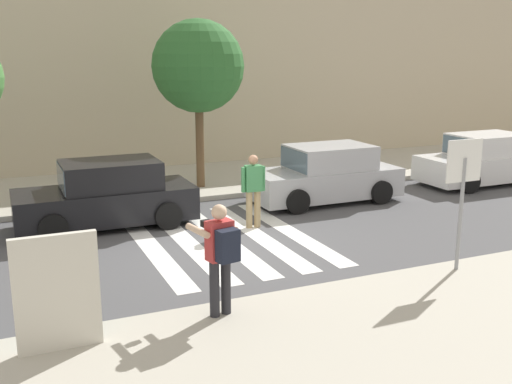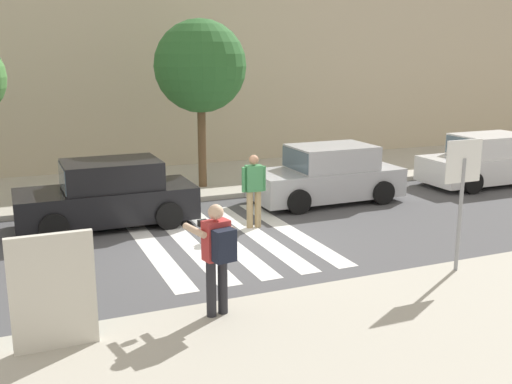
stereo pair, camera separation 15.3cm
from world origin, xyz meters
The scene contains 17 objects.
ground_plane centered at (0.00, 0.00, 0.00)m, with size 120.00×120.00×0.00m, color #4C4C4F.
sidewalk_near centered at (0.00, -6.20, 0.07)m, with size 60.00×6.00×0.14m, color #B2AD9E.
sidewalk_far centered at (0.00, 6.00, 0.07)m, with size 60.00×4.80×0.14m, color #B2AD9E.
building_facade_far centered at (0.00, 10.40, 3.37)m, with size 56.00×4.00×6.73m, color beige.
crosswalk_stripe_0 centered at (-1.60, 0.20, 0.00)m, with size 0.44×5.20×0.01m, color silver.
crosswalk_stripe_1 centered at (-0.80, 0.20, 0.00)m, with size 0.44×5.20×0.01m, color silver.
crosswalk_stripe_2 centered at (0.00, 0.20, 0.00)m, with size 0.44×5.20×0.01m, color silver.
crosswalk_stripe_3 centered at (0.80, 0.20, 0.00)m, with size 0.44×5.20×0.01m, color silver.
crosswalk_stripe_4 centered at (1.60, 0.20, 0.00)m, with size 0.44×5.20×0.01m, color silver.
stop_sign centered at (3.13, -3.57, 1.88)m, with size 0.76×0.08×2.39m.
photographer_with_backpack centered at (-1.50, -3.70, 1.17)m, with size 0.68×0.91×1.72m.
pedestrian_crossing centered at (0.96, 0.78, 0.97)m, with size 0.58×0.27×1.72m.
parked_car_black centered at (-2.13, 2.30, 0.73)m, with size 4.10×1.92×1.55m.
parked_car_silver centered at (3.78, 2.30, 0.73)m, with size 4.10×1.92×1.55m.
parked_car_white centered at (9.41, 2.30, 0.73)m, with size 4.10×1.92×1.55m.
street_tree_center centered at (1.03, 4.84, 3.60)m, with size 2.62×2.62×4.79m.
advertising_board centered at (-3.84, -3.81, 0.94)m, with size 1.10×0.11×1.60m.
Camera 1 is at (-4.39, -11.59, 4.04)m, focal length 42.00 mm.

